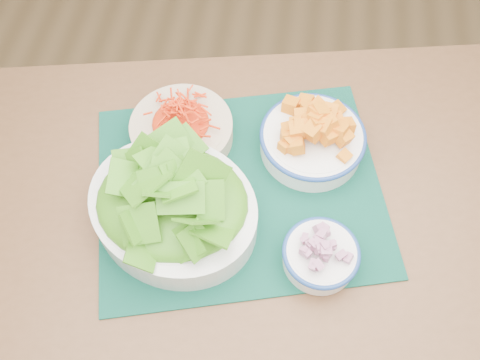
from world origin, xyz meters
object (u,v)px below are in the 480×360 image
(table, at_px, (267,249))
(squash_bowl, at_px, (313,136))
(onion_bowl, at_px, (321,254))
(carrot_bowl, at_px, (181,127))
(lettuce_bowl, at_px, (173,203))
(placemat, at_px, (240,189))

(table, height_order, squash_bowl, squash_bowl)
(squash_bowl, xyz_separation_m, onion_bowl, (0.03, -0.22, -0.01))
(carrot_bowl, xyz_separation_m, squash_bowl, (0.24, 0.01, 0.01))
(table, relative_size, onion_bowl, 10.50)
(carrot_bowl, bearing_deg, table, -41.86)
(carrot_bowl, distance_m, lettuce_bowl, 0.18)
(placemat, height_order, squash_bowl, squash_bowl)
(table, relative_size, lettuce_bowl, 3.63)
(table, xyz_separation_m, carrot_bowl, (-0.18, 0.17, 0.14))
(table, bearing_deg, carrot_bowl, 126.58)
(placemat, xyz_separation_m, lettuce_bowl, (-0.10, -0.08, 0.06))
(lettuce_bowl, xyz_separation_m, onion_bowl, (0.25, -0.04, -0.03))
(table, height_order, lettuce_bowl, lettuce_bowl)
(carrot_bowl, xyz_separation_m, lettuce_bowl, (0.02, -0.17, 0.03))
(table, relative_size, squash_bowl, 5.40)
(squash_bowl, distance_m, lettuce_bowl, 0.29)
(placemat, xyz_separation_m, carrot_bowl, (-0.12, 0.10, 0.04))
(table, distance_m, carrot_bowl, 0.28)
(table, bearing_deg, placemat, 119.89)
(placemat, distance_m, lettuce_bowl, 0.14)
(table, relative_size, carrot_bowl, 5.89)
(carrot_bowl, bearing_deg, placemat, -37.95)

